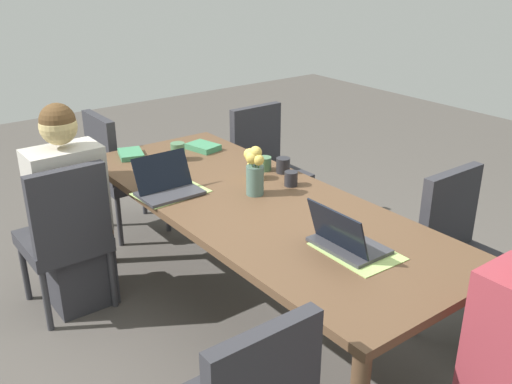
{
  "coord_description": "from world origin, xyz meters",
  "views": [
    {
      "loc": [
        -2.17,
        1.64,
        1.93
      ],
      "look_at": [
        0.0,
        0.0,
        0.78
      ],
      "focal_mm": 40.42,
      "sensor_mm": 36.0,
      "label": 1
    }
  ],
  "objects": [
    {
      "name": "ground_plane",
      "position": [
        0.0,
        0.0,
        0.0
      ],
      "size": [
        10.0,
        10.0,
        0.0
      ],
      "primitive_type": "plane",
      "color": "#4C4742"
    },
    {
      "name": "dining_table",
      "position": [
        0.0,
        0.0,
        0.66
      ],
      "size": [
        2.38,
        0.92,
        0.73
      ],
      "color": "brown",
      "rests_on": "ground_plane"
    },
    {
      "name": "chair_far_left_near",
      "position": [
        0.72,
        0.77,
        0.5
      ],
      "size": [
        0.44,
        0.44,
        0.9
      ],
      "color": "#2D2D33",
      "rests_on": "ground_plane"
    },
    {
      "name": "person_far_left_near",
      "position": [
        0.8,
        0.71,
        0.53
      ],
      "size": [
        0.36,
        0.4,
        1.19
      ],
      "color": "#2D2D33",
      "rests_on": "ground_plane"
    },
    {
      "name": "chair_near_left_far",
      "position": [
        -0.73,
        -0.8,
        0.5
      ],
      "size": [
        0.44,
        0.44,
        0.9
      ],
      "color": "#2D2D33",
      "rests_on": "ground_plane"
    },
    {
      "name": "chair_head_right_right_mid",
      "position": [
        1.47,
        0.11,
        0.5
      ],
      "size": [
        0.44,
        0.44,
        0.9
      ],
      "color": "#2D2D33",
      "rests_on": "ground_plane"
    },
    {
      "name": "chair_near_right_far",
      "position": [
        0.92,
        -0.78,
        0.5
      ],
      "size": [
        0.44,
        0.44,
        0.9
      ],
      "color": "#2D2D33",
      "rests_on": "ground_plane"
    },
    {
      "name": "flower_vase",
      "position": [
        0.08,
        -0.05,
        0.87
      ],
      "size": [
        0.12,
        0.1,
        0.27
      ],
      "color": "#4C6B60",
      "rests_on": "dining_table"
    },
    {
      "name": "placemat_far_left_near",
      "position": [
        0.36,
        0.3,
        0.73
      ],
      "size": [
        0.28,
        0.38,
        0.0
      ],
      "primitive_type": "cube",
      "rotation": [
        0.0,
        0.0,
        -1.51
      ],
      "color": "#9EBC66",
      "rests_on": "dining_table"
    },
    {
      "name": "placemat_head_left_left_mid",
      "position": [
        -0.7,
        -0.02,
        0.73
      ],
      "size": [
        0.37,
        0.27,
        0.0
      ],
      "primitive_type": "cube",
      "rotation": [
        0.0,
        0.0,
        -0.03
      ],
      "color": "#9EBC66",
      "rests_on": "dining_table"
    },
    {
      "name": "laptop_head_left_left_mid",
      "position": [
        -0.65,
        0.01,
        0.78
      ],
      "size": [
        0.32,
        0.22,
        0.21
      ],
      "color": "#38383D",
      "rests_on": "dining_table"
    },
    {
      "name": "laptop_far_left_near",
      "position": [
        0.36,
        0.32,
        0.77
      ],
      "size": [
        0.22,
        0.32,
        0.2
      ],
      "color": "#38383D",
      "rests_on": "dining_table"
    },
    {
      "name": "coffee_mug_near_left",
      "position": [
        0.8,
        0.0,
        0.79
      ],
      "size": [
        0.09,
        0.09,
        0.11
      ],
      "primitive_type": "cylinder",
      "color": "#47704C",
      "rests_on": "dining_table"
    },
    {
      "name": "coffee_mug_near_right",
      "position": [
        0.05,
        -0.28,
        0.77
      ],
      "size": [
        0.07,
        0.07,
        0.08
      ],
      "primitive_type": "cylinder",
      "color": "#232328",
      "rests_on": "dining_table"
    },
    {
      "name": "coffee_mug_centre_left",
      "position": [
        0.24,
        -0.38,
        0.78
      ],
      "size": [
        0.08,
        0.08,
        0.09
      ],
      "primitive_type": "cylinder",
      "color": "#232328",
      "rests_on": "dining_table"
    },
    {
      "name": "coffee_mug_centre_right",
      "position": [
        0.33,
        -0.31,
        0.77
      ],
      "size": [
        0.08,
        0.08,
        0.08
      ],
      "primitive_type": "cylinder",
      "color": "#47704C",
      "rests_on": "dining_table"
    },
    {
      "name": "coffee_mug_far_left",
      "position": [
        0.25,
        -0.19,
        0.78
      ],
      "size": [
        0.09,
        0.09,
        0.09
      ],
      "primitive_type": "cylinder",
      "color": "#DBC64C",
      "rests_on": "dining_table"
    },
    {
      "name": "book_red_cover",
      "position": [
        0.87,
        -0.23,
        0.75
      ],
      "size": [
        0.23,
        0.18,
        0.04
      ],
      "primitive_type": "cube",
      "rotation": [
        0.0,
        0.0,
        0.22
      ],
      "color": "#3D7F56",
      "rests_on": "dining_table"
    },
    {
      "name": "book_blue_cover",
      "position": [
        1.03,
        0.21,
        0.75
      ],
      "size": [
        0.23,
        0.19,
        0.03
      ],
      "primitive_type": "cube",
      "rotation": [
        0.0,
        0.0,
        -0.3
      ],
      "color": "#3D7F56",
      "rests_on": "dining_table"
    }
  ]
}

